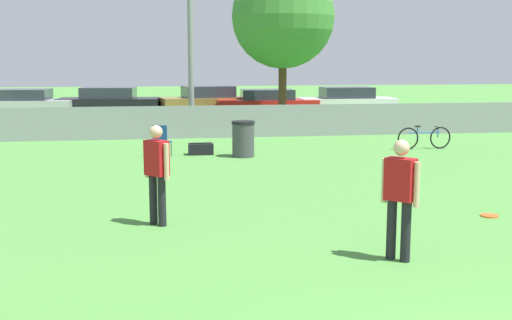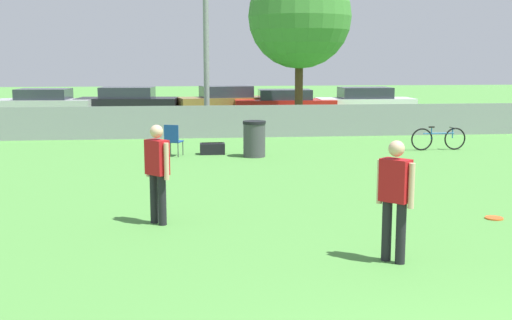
{
  "view_description": "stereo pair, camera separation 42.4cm",
  "coord_description": "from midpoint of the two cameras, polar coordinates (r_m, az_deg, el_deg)",
  "views": [
    {
      "loc": [
        -3.14,
        -3.54,
        2.65
      ],
      "look_at": [
        -1.58,
        6.47,
        1.05
      ],
      "focal_mm": 45.0,
      "sensor_mm": 36.0,
      "label": 1
    },
    {
      "loc": [
        -2.72,
        -3.6,
        2.65
      ],
      "look_at": [
        -1.58,
        6.47,
        1.05
      ],
      "focal_mm": 45.0,
      "sensor_mm": 36.0,
      "label": 2
    }
  ],
  "objects": [
    {
      "name": "gear_bag_sideline",
      "position": [
        18.04,
        -3.23,
        1.01
      ],
      "size": [
        0.69,
        0.38,
        0.33
      ],
      "color": "black",
      "rests_on": "ground_plane"
    },
    {
      "name": "parked_car_red",
      "position": [
        29.14,
        2.99,
        5.03
      ],
      "size": [
        4.57,
        1.89,
        1.29
      ],
      "rotation": [
        0.0,
        0.0,
        -0.04
      ],
      "color": "black",
      "rests_on": "ground_plane"
    },
    {
      "name": "bicycle_sideline",
      "position": [
        19.6,
        16.52,
        1.84
      ],
      "size": [
        1.68,
        0.44,
        0.7
      ],
      "rotation": [
        0.0,
        0.0,
        0.03
      ],
      "color": "black",
      "rests_on": "ground_plane"
    },
    {
      "name": "light_pole",
      "position": [
        23.36,
        -3.97,
        13.94
      ],
      "size": [
        0.9,
        0.36,
        7.87
      ],
      "color": "gray",
      "rests_on": "ground_plane"
    },
    {
      "name": "player_thrower_red",
      "position": [
        8.57,
        13.65,
        -2.89
      ],
      "size": [
        0.42,
        0.43,
        1.62
      ],
      "rotation": [
        0.0,
        0.0,
        -0.83
      ],
      "color": "black",
      "rests_on": "ground_plane"
    },
    {
      "name": "parked_car_tan",
      "position": [
        29.91,
        -2.26,
        5.21
      ],
      "size": [
        4.6,
        2.44,
        1.42
      ],
      "rotation": [
        0.0,
        0.0,
        0.18
      ],
      "color": "black",
      "rests_on": "ground_plane"
    },
    {
      "name": "parked_car_dark",
      "position": [
        30.24,
        -10.94,
        5.08
      ],
      "size": [
        4.72,
        2.28,
        1.37
      ],
      "rotation": [
        0.0,
        0.0,
        -0.1
      ],
      "color": "black",
      "rests_on": "ground_plane"
    },
    {
      "name": "fence_backline",
      "position": [
        21.87,
        1.3,
        3.47
      ],
      "size": [
        24.11,
        0.07,
        1.21
      ],
      "color": "gray",
      "rests_on": "ground_plane"
    },
    {
      "name": "player_defender_red",
      "position": [
        10.36,
        -7.61,
        -0.69
      ],
      "size": [
        0.41,
        0.43,
        1.62
      ],
      "rotation": [
        0.0,
        0.0,
        -0.85
      ],
      "color": "black",
      "rests_on": "ground_plane"
    },
    {
      "name": "parked_car_silver",
      "position": [
        30.39,
        -17.93,
        4.8
      ],
      "size": [
        4.44,
        2.17,
        1.33
      ],
      "rotation": [
        0.0,
        0.0,
        -0.08
      ],
      "color": "black",
      "rests_on": "ground_plane"
    },
    {
      "name": "frisbee_disc",
      "position": [
        11.57,
        21.4,
        -4.82
      ],
      "size": [
        0.3,
        0.3,
        0.03
      ],
      "color": "#E5591E",
      "rests_on": "ground_plane"
    },
    {
      "name": "parked_car_white",
      "position": [
        30.18,
        10.05,
        5.06
      ],
      "size": [
        4.45,
        1.84,
        1.36
      ],
      "rotation": [
        0.0,
        0.0,
        -0.02
      ],
      "color": "black",
      "rests_on": "ground_plane"
    },
    {
      "name": "trash_bin",
      "position": [
        17.49,
        0.54,
        1.9
      ],
      "size": [
        0.63,
        0.63,
        0.98
      ],
      "color": "#3F3F44",
      "rests_on": "ground_plane"
    },
    {
      "name": "folding_chair_sideline",
      "position": [
        17.67,
        -6.72,
        1.9
      ],
      "size": [
        0.54,
        0.54,
        0.88
      ],
      "rotation": [
        0.0,
        0.0,
        2.78
      ],
      "color": "#333338",
      "rests_on": "ground_plane"
    },
    {
      "name": "tree_near_pole",
      "position": [
        25.77,
        4.38,
        12.56
      ],
      "size": [
        4.05,
        4.05,
        6.31
      ],
      "color": "#4C331E",
      "rests_on": "ground_plane"
    }
  ]
}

